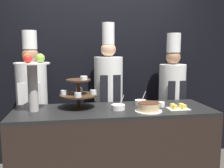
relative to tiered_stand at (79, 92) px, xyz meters
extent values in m
cube|color=black|center=(0.36, 0.87, 0.28)|extent=(10.00, 0.06, 2.80)
cube|color=black|center=(0.36, -0.09, -0.66)|extent=(2.08, 0.68, 0.92)
cube|color=black|center=(0.36, -0.09, -0.19)|extent=(2.08, 0.68, 0.03)
cylinder|color=#3D2819|center=(0.00, 0.00, -0.16)|extent=(0.18, 0.18, 0.02)
cylinder|color=#3D2819|center=(0.00, 0.00, -0.02)|extent=(0.04, 0.04, 0.31)
cylinder|color=#3D2819|center=(0.00, 0.00, -0.03)|extent=(0.40, 0.40, 0.02)
cylinder|color=#3D2819|center=(0.00, 0.00, 0.13)|extent=(0.26, 0.26, 0.02)
cylinder|color=silver|center=(-0.01, -0.15, 0.00)|extent=(0.07, 0.07, 0.04)
cylinder|color=gold|center=(-0.01, -0.15, -0.01)|extent=(0.06, 0.06, 0.03)
cylinder|color=silver|center=(0.15, -0.01, 0.00)|extent=(0.07, 0.07, 0.04)
cylinder|color=green|center=(0.15, -0.01, -0.01)|extent=(0.06, 0.06, 0.03)
cylinder|color=silver|center=(0.01, 0.16, 0.00)|extent=(0.07, 0.07, 0.04)
cylinder|color=red|center=(0.01, 0.16, -0.01)|extent=(0.06, 0.06, 0.03)
cylinder|color=silver|center=(-0.16, 0.01, 0.00)|extent=(0.07, 0.07, 0.04)
cylinder|color=beige|center=(-0.16, 0.01, -0.01)|extent=(0.06, 0.06, 0.03)
cylinder|color=white|center=(0.05, -0.06, 0.16)|extent=(0.07, 0.07, 0.04)
cylinder|color=#B2ADA8|center=(-0.46, -0.06, 0.07)|extent=(0.10, 0.10, 0.48)
cylinder|color=white|center=(-0.46, -0.06, 0.31)|extent=(0.35, 0.35, 0.01)
sphere|color=#84B742|center=(-0.37, -0.09, 0.37)|extent=(0.09, 0.09, 0.09)
sphere|color=orange|center=(-0.51, 0.01, 0.37)|extent=(0.09, 0.09, 0.09)
sphere|color=red|center=(-0.48, -0.15, 0.36)|extent=(0.08, 0.08, 0.08)
cylinder|color=white|center=(0.69, -0.26, -0.17)|extent=(0.27, 0.27, 0.01)
cylinder|color=#E0BC89|center=(0.69, -0.26, -0.12)|extent=(0.22, 0.22, 0.08)
cylinder|color=#472819|center=(0.69, -0.26, -0.08)|extent=(0.21, 0.21, 0.01)
cylinder|color=white|center=(0.89, -0.09, -0.14)|extent=(0.07, 0.07, 0.05)
cube|color=white|center=(1.03, -0.21, -0.17)|extent=(0.22, 0.16, 0.01)
cube|color=#EFCC56|center=(0.98, -0.24, -0.14)|extent=(0.04, 0.04, 0.04)
cube|color=#EFCC56|center=(1.08, -0.24, -0.14)|extent=(0.04, 0.04, 0.04)
cube|color=#EFCC56|center=(0.98, -0.18, -0.14)|extent=(0.04, 0.04, 0.04)
cube|color=#EFCC56|center=(1.08, -0.18, -0.14)|extent=(0.04, 0.04, 0.04)
cylinder|color=white|center=(0.40, -0.14, -0.14)|extent=(0.14, 0.14, 0.05)
cylinder|color=#BCBCC1|center=(0.44, -0.14, -0.07)|extent=(0.05, 0.01, 0.11)
cylinder|color=white|center=(0.69, 0.06, -0.14)|extent=(0.13, 0.13, 0.05)
cylinder|color=#BCBCC1|center=(0.73, 0.06, -0.07)|extent=(0.05, 0.01, 0.11)
cube|color=black|center=(-0.56, 0.51, -0.71)|extent=(0.28, 0.15, 0.82)
cylinder|color=white|center=(-0.56, 0.51, 0.00)|extent=(0.37, 0.37, 0.60)
cube|color=white|center=(-0.56, 0.33, -0.12)|extent=(0.26, 0.01, 0.38)
sphere|color=#A37556|center=(-0.56, 0.51, 0.39)|extent=(0.19, 0.19, 0.19)
cylinder|color=white|center=(-0.56, 0.51, 0.56)|extent=(0.17, 0.17, 0.22)
cube|color=#28282D|center=(0.39, 0.51, -0.66)|extent=(0.27, 0.15, 0.92)
cylinder|color=white|center=(0.39, 0.51, 0.07)|extent=(0.36, 0.36, 0.56)
cube|color=black|center=(0.39, 0.33, -0.04)|extent=(0.25, 0.01, 0.36)
sphere|color=tan|center=(0.39, 0.51, 0.45)|extent=(0.19, 0.19, 0.19)
cylinder|color=white|center=(0.39, 0.51, 0.64)|extent=(0.15, 0.15, 0.27)
cube|color=black|center=(1.25, 0.51, -0.70)|extent=(0.26, 0.14, 0.85)
cylinder|color=white|center=(1.25, 0.51, -0.01)|extent=(0.35, 0.35, 0.52)
cube|color=black|center=(1.25, 0.34, -0.11)|extent=(0.24, 0.01, 0.33)
sphere|color=#A37556|center=(1.25, 0.51, 0.35)|extent=(0.19, 0.19, 0.19)
cylinder|color=white|center=(1.25, 0.51, 0.53)|extent=(0.18, 0.18, 0.25)
camera|label=1|loc=(-0.06, -2.62, 0.46)|focal=40.00mm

